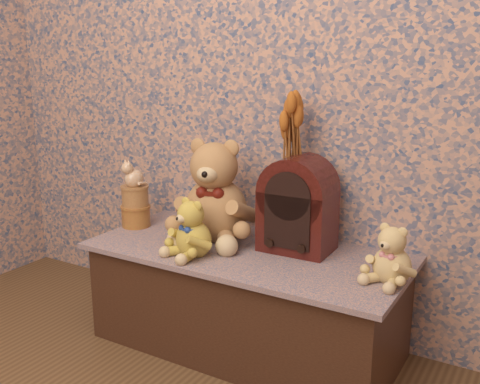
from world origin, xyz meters
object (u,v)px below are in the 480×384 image
Objects in this scene: cathedral_radio at (298,204)px; cat_figurine at (134,173)px; biscuit_tin_lower at (136,216)px; teddy_medium at (193,225)px; teddy_large at (216,185)px; ceramic_vase at (288,217)px; teddy_small at (393,251)px.

cathedral_radio reaches higher than cat_figurine.
teddy_medium is at bearing -20.94° from biscuit_tin_lower.
teddy_large is 0.43m from biscuit_tin_lower.
biscuit_tin_lower is (-0.42, 0.16, -0.07)m from teddy_medium.
biscuit_tin_lower is 0.20m from cat_figurine.
teddy_large is at bearing 28.58° from cat_figurine.
cat_figurine is at bearing 177.49° from teddy_medium.
teddy_medium is 0.64× the size of cathedral_radio.
teddy_medium is 1.89× the size of cat_figurine.
cathedral_radio reaches higher than ceramic_vase.
cat_figurine is at bearing 0.00° from biscuit_tin_lower.
cathedral_radio reaches higher than teddy_medium.
cat_figurine reaches higher than biscuit_tin_lower.
cathedral_radio is (0.31, 0.25, 0.07)m from teddy_medium.
teddy_small is 1.14m from cat_figurine.
teddy_large reaches higher than ceramic_vase.
biscuit_tin_lower is (-0.67, -0.12, -0.07)m from ceramic_vase.
ceramic_vase is at bearing 66.98° from teddy_medium.
teddy_small is (0.71, 0.13, -0.01)m from teddy_medium.
cat_figurine is (-0.67, -0.12, 0.13)m from ceramic_vase.
ceramic_vase is 0.69m from biscuit_tin_lower.
teddy_small is at bearing -18.45° from cathedral_radio.
teddy_medium is 1.10× the size of teddy_small.
ceramic_vase is at bearing 147.86° from cathedral_radio.
cat_figurine is at bearing -169.68° from ceramic_vase.
teddy_medium is at bearing -95.35° from teddy_large.
cathedral_radio is at bearing -8.49° from teddy_large.
teddy_small is 1.72× the size of cat_figurine.
ceramic_vase is at bearing -0.60° from teddy_large.
cat_figurine reaches higher than teddy_small.
teddy_large reaches higher than biscuit_tin_lower.
teddy_medium reaches higher than teddy_small.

